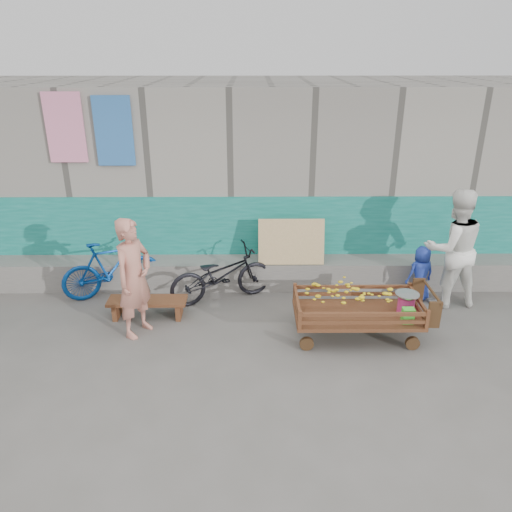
{
  "coord_description": "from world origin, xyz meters",
  "views": [
    {
      "loc": [
        -0.29,
        -4.82,
        3.55
      ],
      "look_at": [
        -0.24,
        1.2,
        1.0
      ],
      "focal_mm": 35.0,
      "sensor_mm": 36.0,
      "label": 1
    }
  ],
  "objects_px": {
    "bicycle_blue": "(112,268)",
    "bicycle_dark": "(221,275)",
    "banana_cart": "(355,303)",
    "bench": "(148,304)",
    "vendor_man": "(134,278)",
    "child": "(421,274)",
    "woman": "(453,248)"
  },
  "relations": [
    {
      "from": "bicycle_blue",
      "to": "bicycle_dark",
      "type": "bearing_deg",
      "value": -119.75
    },
    {
      "from": "banana_cart",
      "to": "bench",
      "type": "height_order",
      "value": "banana_cart"
    },
    {
      "from": "banana_cart",
      "to": "vendor_man",
      "type": "height_order",
      "value": "vendor_man"
    },
    {
      "from": "child",
      "to": "bicycle_blue",
      "type": "xyz_separation_m",
      "value": [
        -4.63,
        0.18,
        0.02
      ]
    },
    {
      "from": "vendor_man",
      "to": "woman",
      "type": "xyz_separation_m",
      "value": [
        4.39,
        0.8,
        0.07
      ]
    },
    {
      "from": "banana_cart",
      "to": "bench",
      "type": "distance_m",
      "value": 2.87
    },
    {
      "from": "banana_cart",
      "to": "bicycle_blue",
      "type": "distance_m",
      "value": 3.66
    },
    {
      "from": "child",
      "to": "bicycle_blue",
      "type": "distance_m",
      "value": 4.63
    },
    {
      "from": "woman",
      "to": "bicycle_dark",
      "type": "bearing_deg",
      "value": -7.79
    },
    {
      "from": "woman",
      "to": "bicycle_dark",
      "type": "relative_size",
      "value": 1.11
    },
    {
      "from": "bicycle_dark",
      "to": "bicycle_blue",
      "type": "relative_size",
      "value": 1.06
    },
    {
      "from": "bench",
      "to": "child",
      "type": "distance_m",
      "value": 4.01
    },
    {
      "from": "vendor_man",
      "to": "bicycle_blue",
      "type": "height_order",
      "value": "vendor_man"
    },
    {
      "from": "bicycle_dark",
      "to": "bench",
      "type": "bearing_deg",
      "value": 95.36
    },
    {
      "from": "banana_cart",
      "to": "woman",
      "type": "xyz_separation_m",
      "value": [
        1.55,
        0.95,
        0.37
      ]
    },
    {
      "from": "bench",
      "to": "woman",
      "type": "xyz_separation_m",
      "value": [
        4.35,
        0.39,
        0.67
      ]
    },
    {
      "from": "banana_cart",
      "to": "vendor_man",
      "type": "distance_m",
      "value": 2.85
    },
    {
      "from": "woman",
      "to": "bicycle_blue",
      "type": "height_order",
      "value": "woman"
    },
    {
      "from": "banana_cart",
      "to": "woman",
      "type": "distance_m",
      "value": 1.85
    },
    {
      "from": "banana_cart",
      "to": "bicycle_dark",
      "type": "height_order",
      "value": "bicycle_dark"
    },
    {
      "from": "bench",
      "to": "woman",
      "type": "bearing_deg",
      "value": 5.07
    },
    {
      "from": "vendor_man",
      "to": "child",
      "type": "distance_m",
      "value": 4.14
    },
    {
      "from": "bench",
      "to": "bicycle_blue",
      "type": "height_order",
      "value": "bicycle_blue"
    },
    {
      "from": "banana_cart",
      "to": "bicycle_dark",
      "type": "distance_m",
      "value": 2.08
    },
    {
      "from": "child",
      "to": "bench",
      "type": "bearing_deg",
      "value": -8.54
    },
    {
      "from": "child",
      "to": "bicycle_dark",
      "type": "xyz_separation_m",
      "value": [
        -2.96,
        0.01,
        -0.01
      ]
    },
    {
      "from": "woman",
      "to": "bicycle_blue",
      "type": "xyz_separation_m",
      "value": [
        -5.0,
        0.29,
        -0.43
      ]
    },
    {
      "from": "bicycle_dark",
      "to": "banana_cart",
      "type": "bearing_deg",
      "value": -142.54
    },
    {
      "from": "vendor_man",
      "to": "bicycle_dark",
      "type": "distance_m",
      "value": 1.46
    },
    {
      "from": "child",
      "to": "bicycle_dark",
      "type": "relative_size",
      "value": 0.54
    },
    {
      "from": "vendor_man",
      "to": "bicycle_blue",
      "type": "distance_m",
      "value": 1.3
    },
    {
      "from": "bicycle_blue",
      "to": "child",
      "type": "bearing_deg",
      "value": -116.22
    }
  ]
}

